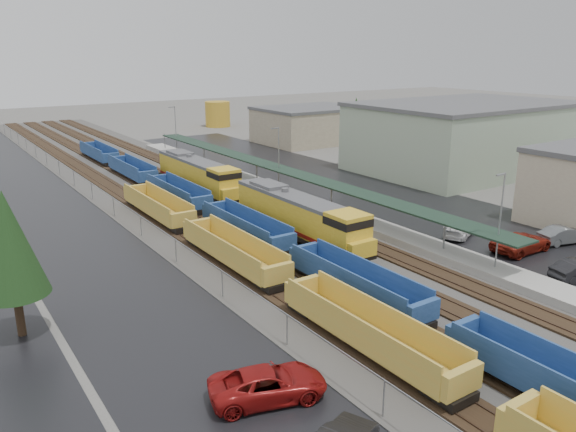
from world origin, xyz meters
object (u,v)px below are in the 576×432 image
Objects in this scene: locomotive_lead at (300,216)px; storage_tank at (218,114)px; locomotive_trail at (199,175)px; parked_car_east_b at (521,243)px; parked_car_east_c at (460,229)px; well_string_yellow at (369,333)px; well_string_blue at (246,228)px; parked_car_west_c at (268,384)px; parked_car_east_e at (564,235)px.

locomotive_lead is 80.43m from storage_tank.
locomotive_trail is 36.65m from parked_car_east_b.
storage_tank is 83.69m from parked_car_east_c.
well_string_blue is (4.00, 20.91, -0.02)m from well_string_yellow.
well_string_blue is 21.12× the size of parked_car_east_c.
locomotive_trail reaches higher than well_string_yellow.
well_string_yellow is 0.75× the size of well_string_blue.
parked_car_west_c reaches higher than parked_car_east_e.
parked_car_west_c is at bearing -110.87° from locomotive_trail.
parked_car_east_c is at bearing -51.18° from parked_car_west_c.
storage_tank is 0.95× the size of parked_car_west_c.
parked_car_east_b is (17.86, -15.78, -0.31)m from well_string_blue.
locomotive_lead is 0.18× the size of well_string_blue.
well_string_blue is at bearing 68.02° from parked_car_east_e.
storage_tank reaches higher than parked_car_east_e.
parked_car_east_b is at bearing 94.46° from parked_car_east_e.
locomotive_lead is at bearing -111.93° from storage_tank.
well_string_blue is at bearing -10.67° from parked_car_west_c.
parked_car_east_b is at bearing 168.09° from parked_car_east_c.
parked_car_east_c is 8.80m from parked_car_east_e.
well_string_yellow is 14.00× the size of storage_tank.
locomotive_trail is 39.54m from parked_car_east_e.
locomotive_trail is at bearing 90.00° from locomotive_lead.
parked_car_east_e is (33.96, 4.95, -0.02)m from parked_car_west_c.
locomotive_trail is 0.18× the size of well_string_blue.
well_string_blue is at bearing 36.74° from parked_car_east_c.
parked_car_east_e reaches higher than parked_car_east_c.
locomotive_trail reaches higher than parked_car_east_b.
locomotive_lead reaches higher than parked_car_east_b.
parked_car_east_e is (18.83, -13.74, -1.47)m from locomotive_lead.
locomotive_trail is (0.00, 21.00, 0.00)m from locomotive_lead.
parked_car_west_c is 1.22× the size of parked_car_east_e.
locomotive_lead is at bearing -90.00° from locomotive_trail.
parked_car_east_c is 1.03× the size of parked_car_east_e.
locomotive_trail is at bearing 77.55° from well_string_blue.
well_string_blue is at bearing -115.38° from storage_tank.
well_string_blue is (-4.00, 2.88, -1.14)m from locomotive_lead.
parked_car_west_c is 1.18× the size of parked_car_east_c.
locomotive_lead is at bearing -22.37° from parked_car_west_c.
locomotive_lead is at bearing 67.95° from parked_car_east_e.
locomotive_trail is 3.34× the size of storage_tank.
storage_tank reaches higher than well_string_yellow.
parked_car_east_b is (28.99, 5.79, 0.00)m from parked_car_west_c.
locomotive_lead is 18.99m from parked_car_east_b.
storage_tank is 89.01m from parked_car_east_b.
parked_car_east_b is at bearing 13.21° from well_string_yellow.
storage_tank is 103.67m from parked_car_west_c.
parked_car_east_e is at bearing -36.05° from well_string_blue.
locomotive_trail is at bearing 22.58° from parked_car_east_b.
well_string_yellow reaches higher than parked_car_east_b.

